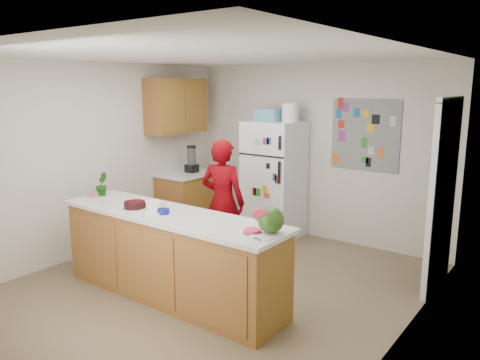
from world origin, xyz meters
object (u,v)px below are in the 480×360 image
Objects in this scene: cherry_bowl at (135,205)px; refrigerator at (274,180)px; person at (223,202)px; watermelon at (271,220)px.

refrigerator is at bearing 85.48° from cherry_bowl.
person reaches higher than watermelon.
person is 1.21m from cherry_bowl.
watermelon is (1.38, -1.05, 0.26)m from person.
refrigerator is 7.58× the size of cherry_bowl.
person is at bearing -86.66° from refrigerator.
refrigerator is at bearing -98.68° from person.
refrigerator reaches higher than watermelon.
refrigerator reaches higher than cherry_bowl.
refrigerator is at bearing 121.92° from watermelon.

